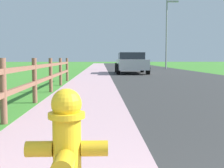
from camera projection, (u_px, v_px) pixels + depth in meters
ground_plane at (107, 71)px, 24.96m from camera, size 120.00×120.00×0.00m
road_asphalt at (145, 70)px, 27.08m from camera, size 7.00×66.00×0.01m
curb_concrete at (74, 70)px, 26.84m from camera, size 6.00×66.00×0.01m
grass_verge at (57, 70)px, 26.78m from camera, size 5.00×66.00×0.00m
fire_hydrant at (67, 154)px, 1.88m from camera, size 0.52×0.42×0.87m
rail_fence at (34, 77)px, 6.92m from camera, size 0.11×13.54×1.06m
parked_suv_silver at (131, 63)px, 20.65m from camera, size 2.18×4.91×1.44m
street_lamp at (168, 28)px, 28.37m from camera, size 1.17×0.20×6.56m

